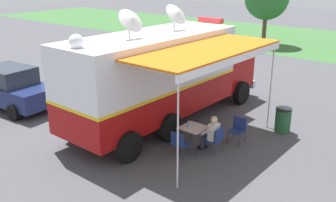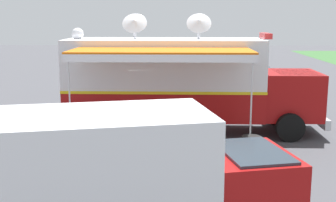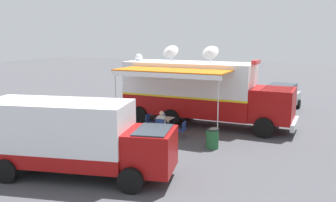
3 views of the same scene
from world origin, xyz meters
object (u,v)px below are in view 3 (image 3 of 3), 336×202
(command_truck, at_px, (201,91))
(car_behind_truck, at_px, (190,91))
(folding_chair_beside_table, at_px, (150,121))
(seated_responder, at_px, (162,122))
(car_far_corner, at_px, (281,98))
(support_truck, at_px, (72,138))
(folding_table, at_px, (165,119))
(water_bottle, at_px, (164,115))
(trash_bin, at_px, (212,138))
(folding_chair_spare_by_truck, at_px, (182,129))
(folding_chair_at_table, at_px, (161,126))

(command_truck, xyz_separation_m, car_behind_truck, (-6.12, -2.92, -1.07))
(car_behind_truck, bearing_deg, folding_chair_beside_table, 5.76)
(seated_responder, height_order, car_far_corner, car_far_corner)
(folding_chair_beside_table, xyz_separation_m, car_behind_truck, (-8.36, -0.84, 0.37))
(folding_chair_beside_table, relative_size, support_truck, 0.12)
(support_truck, bearing_deg, folding_table, 175.54)
(water_bottle, distance_m, trash_bin, 3.76)
(folding_table, bearing_deg, command_truck, 150.49)
(folding_table, distance_m, car_far_corner, 9.43)
(folding_chair_spare_by_truck, relative_size, seated_responder, 0.70)
(command_truck, distance_m, folding_chair_spare_by_truck, 3.42)
(command_truck, xyz_separation_m, seated_responder, (2.78, -1.10, -1.30))
(command_truck, relative_size, support_truck, 1.34)
(command_truck, distance_m, car_far_corner, 7.02)
(car_far_corner, bearing_deg, water_bottle, -31.95)
(folding_chair_spare_by_truck, bearing_deg, folding_chair_beside_table, -111.81)
(water_bottle, bearing_deg, folding_table, 40.35)
(car_behind_truck, xyz_separation_m, car_far_corner, (0.21, 6.55, 0.00))
(seated_responder, bearing_deg, support_truck, -6.05)
(seated_responder, height_order, support_truck, support_truck)
(folding_chair_at_table, bearing_deg, support_truck, -6.21)
(trash_bin, height_order, car_far_corner, car_far_corner)
(car_far_corner, bearing_deg, support_truck, -19.83)
(folding_chair_spare_by_truck, height_order, car_far_corner, car_far_corner)
(command_truck, height_order, folding_chair_at_table, command_truck)
(command_truck, distance_m, seated_responder, 3.26)
(water_bottle, xyz_separation_m, car_behind_truck, (-8.16, -1.59, 0.05))
(support_truck, height_order, car_far_corner, support_truck)
(folding_chair_spare_by_truck, bearing_deg, seated_responder, -105.51)
(folding_table, bearing_deg, support_truck, -4.46)
(folding_chair_at_table, relative_size, trash_bin, 0.96)
(folding_chair_beside_table, bearing_deg, car_far_corner, 145.04)
(trash_bin, bearing_deg, car_behind_truck, -154.47)
(folding_chair_at_table, relative_size, folding_chair_beside_table, 1.00)
(water_bottle, distance_m, seated_responder, 0.80)
(folding_chair_at_table, xyz_separation_m, folding_chair_spare_by_truck, (0.14, 1.19, 0.00))
(command_truck, distance_m, folding_chair_at_table, 3.48)
(command_truck, bearing_deg, folding_chair_spare_by_truck, 1.58)
(folding_table, xyz_separation_m, folding_chair_spare_by_truck, (0.94, 1.31, -0.16))
(car_far_corner, bearing_deg, folding_table, -30.98)
(seated_responder, bearing_deg, car_far_corner, 151.47)
(folding_chair_beside_table, relative_size, seated_responder, 0.70)
(command_truck, xyz_separation_m, folding_chair_spare_by_truck, (3.11, 0.09, -1.43))
(water_bottle, xyz_separation_m, seated_responder, (0.74, 0.24, -0.18))
(folding_chair_spare_by_truck, distance_m, support_truck, 6.26)
(folding_table, distance_m, folding_chair_at_table, 0.83)
(command_truck, xyz_separation_m, folding_table, (2.17, -1.23, -1.27))
(folding_table, height_order, trash_bin, trash_bin)
(support_truck, xyz_separation_m, car_far_corner, (-14.95, 5.39, -0.51))
(water_bottle, height_order, support_truck, support_truck)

